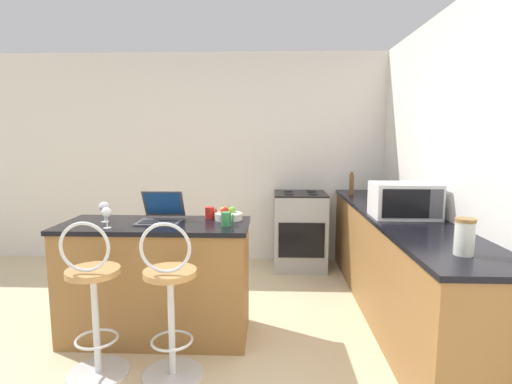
# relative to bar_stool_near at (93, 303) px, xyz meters

# --- Properties ---
(ground_plane) EXTENTS (20.00, 20.00, 0.00)m
(ground_plane) POSITION_rel_bar_stool_near_xyz_m (0.59, -0.04, -0.51)
(ground_plane) COLOR beige
(wall_back) EXTENTS (12.00, 0.06, 2.60)m
(wall_back) POSITION_rel_bar_stool_near_xyz_m (0.59, 2.62, 0.79)
(wall_back) COLOR silver
(wall_back) RESTS_ON ground_plane
(breakfast_bar) EXTENTS (1.44, 0.61, 0.91)m
(breakfast_bar) POSITION_rel_bar_stool_near_xyz_m (0.25, 0.56, -0.05)
(breakfast_bar) COLOR olive
(breakfast_bar) RESTS_ON ground_plane
(counter_right) EXTENTS (0.60, 3.16, 0.91)m
(counter_right) POSITION_rel_bar_stool_near_xyz_m (2.26, 1.03, -0.05)
(counter_right) COLOR olive
(counter_right) RESTS_ON ground_plane
(bar_stool_near) EXTENTS (0.40, 0.40, 1.06)m
(bar_stool_near) POSITION_rel_bar_stool_near_xyz_m (0.00, 0.00, 0.00)
(bar_stool_near) COLOR silver
(bar_stool_near) RESTS_ON ground_plane
(bar_stool_far) EXTENTS (0.40, 0.40, 1.06)m
(bar_stool_far) POSITION_rel_bar_stool_near_xyz_m (0.50, 0.00, 0.00)
(bar_stool_far) COLOR silver
(bar_stool_far) RESTS_ON ground_plane
(laptop) EXTENTS (0.33, 0.33, 0.23)m
(laptop) POSITION_rel_bar_stool_near_xyz_m (0.28, 0.64, 0.47)
(laptop) COLOR #47474C
(laptop) RESTS_ON breakfast_bar
(microwave) EXTENTS (0.52, 0.36, 0.29)m
(microwave) POSITION_rel_bar_stool_near_xyz_m (2.24, 0.86, 0.55)
(microwave) COLOR silver
(microwave) RESTS_ON counter_right
(toaster) EXTENTS (0.23, 0.29, 0.19)m
(toaster) POSITION_rel_bar_stool_near_xyz_m (2.26, 1.50, 0.50)
(toaster) COLOR #9EA3A8
(toaster) RESTS_ON counter_right
(stove_range) EXTENTS (0.61, 0.59, 0.92)m
(stove_range) POSITION_rel_bar_stool_near_xyz_m (1.49, 2.28, -0.05)
(stove_range) COLOR #9EA3A8
(stove_range) RESTS_ON ground_plane
(storage_jar) EXTENTS (0.11, 0.11, 0.21)m
(storage_jar) POSITION_rel_bar_stool_near_xyz_m (2.23, -0.20, 0.51)
(storage_jar) COLOR silver
(storage_jar) RESTS_ON counter_right
(mug_red) EXTENTS (0.09, 0.08, 0.10)m
(mug_red) POSITION_rel_bar_stool_near_xyz_m (0.65, 0.75, 0.46)
(mug_red) COLOR red
(mug_red) RESTS_ON breakfast_bar
(fruit_bowl) EXTENTS (0.22, 0.22, 0.11)m
(fruit_bowl) POSITION_rel_bar_stool_near_xyz_m (0.80, 0.70, 0.45)
(fruit_bowl) COLOR silver
(fruit_bowl) RESTS_ON breakfast_bar
(mug_green) EXTENTS (0.09, 0.08, 0.10)m
(mug_green) POSITION_rel_bar_stool_near_xyz_m (0.82, 0.49, 0.46)
(mug_green) COLOR #338447
(mug_green) RESTS_ON breakfast_bar
(wine_glass_short) EXTENTS (0.08, 0.08, 0.16)m
(wine_glass_short) POSITION_rel_bar_stool_near_xyz_m (-0.15, 0.58, 0.52)
(wine_glass_short) COLOR silver
(wine_glass_short) RESTS_ON breakfast_bar
(pepper_mill) EXTENTS (0.05, 0.05, 0.26)m
(pepper_mill) POSITION_rel_bar_stool_near_xyz_m (2.06, 2.17, 0.53)
(pepper_mill) COLOR brown
(pepper_mill) RESTS_ON counter_right
(wine_glass_tall) EXTENTS (0.07, 0.07, 0.16)m
(wine_glass_tall) POSITION_rel_bar_stool_near_xyz_m (-0.04, 0.37, 0.52)
(wine_glass_tall) COLOR silver
(wine_glass_tall) RESTS_ON breakfast_bar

